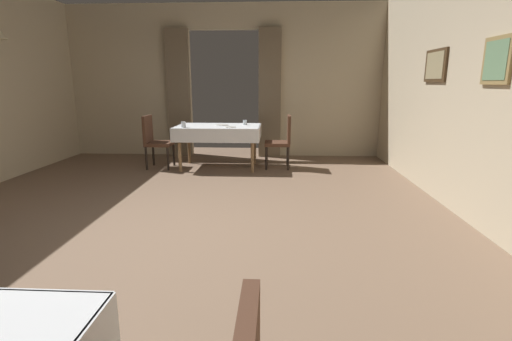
% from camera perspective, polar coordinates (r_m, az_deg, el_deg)
% --- Properties ---
extents(ground, '(10.08, 10.08, 0.00)m').
position_cam_1_polar(ground, '(4.02, -12.50, -8.80)').
color(ground, '#7A604C').
extents(wall_back, '(6.40, 0.27, 3.00)m').
position_cam_1_polar(wall_back, '(7.83, -4.80, 13.39)').
color(wall_back, beige).
rests_on(wall_back, ground).
extents(dining_table_mid, '(1.47, 0.93, 0.75)m').
position_cam_1_polar(dining_table_mid, '(6.65, -5.73, 6.07)').
color(dining_table_mid, olive).
rests_on(dining_table_mid, ground).
extents(chair_mid_right, '(0.44, 0.44, 0.93)m').
position_cam_1_polar(chair_mid_right, '(6.64, 3.98, 4.79)').
color(chair_mid_right, black).
rests_on(chair_mid_right, ground).
extents(chair_mid_left, '(0.44, 0.44, 0.93)m').
position_cam_1_polar(chair_mid_left, '(6.86, -15.13, 4.63)').
color(chair_mid_left, black).
rests_on(chair_mid_left, ground).
extents(plate_mid_a, '(0.19, 0.19, 0.01)m').
position_cam_1_polar(plate_mid_a, '(6.37, -3.95, 6.62)').
color(plate_mid_a, white).
rests_on(plate_mid_a, dining_table_mid).
extents(glass_mid_b, '(0.07, 0.07, 0.08)m').
position_cam_1_polar(glass_mid_b, '(6.75, -1.69, 7.32)').
color(glass_mid_b, silver).
rests_on(glass_mid_b, dining_table_mid).
extents(plate_mid_c, '(0.22, 0.22, 0.01)m').
position_cam_1_polar(plate_mid_c, '(6.71, -5.19, 6.93)').
color(plate_mid_c, white).
rests_on(plate_mid_c, dining_table_mid).
extents(glass_mid_d, '(0.08, 0.08, 0.10)m').
position_cam_1_polar(glass_mid_d, '(6.44, -10.98, 6.88)').
color(glass_mid_d, silver).
rests_on(glass_mid_d, dining_table_mid).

